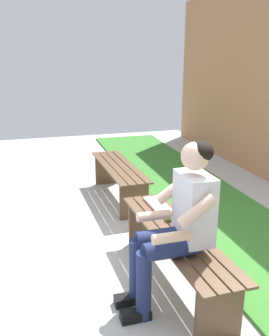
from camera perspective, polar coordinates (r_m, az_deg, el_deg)
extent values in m
cube|color=#B2B2AD|center=(3.90, -13.55, -11.48)|extent=(10.00, 7.00, 0.04)
cube|color=#387A2D|center=(4.39, 13.46, -7.59)|extent=(9.00, 1.29, 0.03)
cube|color=brown|center=(3.09, 8.90, -9.47)|extent=(1.65, 0.14, 0.02)
cube|color=brown|center=(3.05, 7.21, -9.77)|extent=(1.65, 0.14, 0.02)
cube|color=brown|center=(3.01, 5.47, -10.07)|extent=(1.65, 0.14, 0.02)
cube|color=brown|center=(2.98, 3.69, -10.36)|extent=(1.65, 0.14, 0.02)
cube|color=brown|center=(2.63, 12.94, -20.90)|extent=(0.04, 0.35, 0.44)
cube|color=brown|center=(3.72, 1.71, -8.37)|extent=(0.04, 0.35, 0.44)
cube|color=brown|center=(4.77, -0.71, 0.43)|extent=(1.51, 0.14, 0.02)
cube|color=brown|center=(4.74, -1.86, 0.32)|extent=(1.51, 0.14, 0.02)
cube|color=brown|center=(4.72, -3.02, 0.21)|extent=(1.51, 0.14, 0.02)
cube|color=brown|center=(4.69, -4.19, 0.10)|extent=(1.51, 0.14, 0.02)
cube|color=brown|center=(4.23, -0.05, -5.06)|extent=(0.04, 0.35, 0.44)
cube|color=brown|center=(5.38, -4.25, -0.18)|extent=(0.04, 0.35, 0.44)
cube|color=silver|center=(2.68, 9.17, -6.04)|extent=(0.34, 0.20, 0.50)
sphere|color=beige|center=(2.55, 9.36, 1.81)|extent=(0.20, 0.20, 0.20)
ellipsoid|color=black|center=(2.55, 10.01, 2.50)|extent=(0.20, 0.19, 0.15)
cylinder|color=navy|center=(2.64, 5.71, -12.31)|extent=(0.13, 0.40, 0.13)
cylinder|color=navy|center=(2.79, 4.33, -10.58)|extent=(0.13, 0.40, 0.13)
cylinder|color=navy|center=(2.72, 1.43, -17.76)|extent=(0.11, 0.11, 0.53)
cube|color=black|center=(2.84, 0.15, -21.72)|extent=(0.10, 0.22, 0.07)
cylinder|color=navy|center=(2.86, 0.31, -15.78)|extent=(0.11, 0.11, 0.53)
cube|color=black|center=(2.98, -0.88, -19.63)|extent=(0.10, 0.22, 0.07)
cylinder|color=beige|center=(2.44, 9.61, -6.61)|extent=(0.08, 0.28, 0.23)
cylinder|color=beige|center=(2.49, 5.70, -10.59)|extent=(0.07, 0.26, 0.07)
cylinder|color=beige|center=(2.80, 5.93, -3.31)|extent=(0.08, 0.28, 0.23)
cylinder|color=beige|center=(2.79, 2.98, -7.33)|extent=(0.07, 0.26, 0.07)
sphere|color=#72B738|center=(3.20, 5.47, -7.49)|extent=(0.07, 0.07, 0.07)
cube|color=white|center=(3.39, 4.28, -6.37)|extent=(0.21, 0.16, 0.02)
cube|color=white|center=(3.57, 3.03, -5.12)|extent=(0.21, 0.16, 0.02)
cube|color=red|center=(3.48, 3.64, -5.86)|extent=(0.42, 0.17, 0.01)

